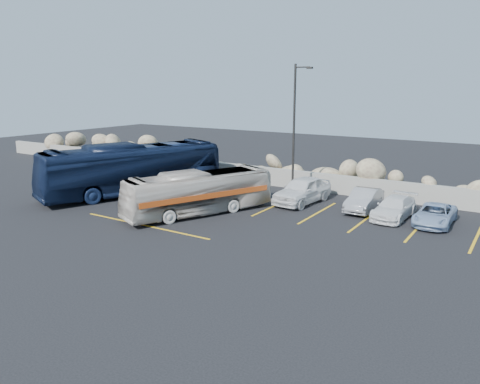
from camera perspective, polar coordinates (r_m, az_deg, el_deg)
The scene contains 11 objects.
ground at distance 22.90m, azimuth -10.06°, elevation -4.56°, with size 90.00×90.00×0.00m, color black.
seawall at distance 32.30m, azimuth 4.40°, elevation 1.83°, with size 60.00×0.40×1.20m, color gray.
riprap_pile at distance 33.22m, azimuth 5.40°, elevation 3.35°, with size 54.00×2.80×2.60m, color #8E745D, non-canonical shape.
parking_lines at distance 24.81m, azimuth 6.78°, elevation -3.06°, with size 18.16×9.36×0.01m.
lamppost at distance 28.42m, azimuth 6.69°, elevation 7.79°, with size 1.14×0.18×8.00m.
vintage_bus at distance 25.16m, azimuth -5.02°, elevation -0.06°, with size 1.96×8.37×2.33m, color beige.
tour_coach at distance 30.38m, azimuth -12.98°, elevation 2.77°, with size 2.71×11.58×3.23m, color #101B37.
car_a at distance 27.69m, azimuth 7.61°, elevation 0.24°, with size 1.82×4.52×1.54m, color white.
car_b at distance 26.71m, azimuth 14.89°, elevation -0.93°, with size 1.28×3.66×1.21m, color #A1A1A6.
car_c at distance 25.65m, azimuth 18.29°, elevation -1.84°, with size 1.55×3.82×1.11m, color white.
car_d at distance 25.19m, azimuth 22.67°, elevation -2.57°, with size 1.68×3.64×1.01m, color #8EA7CA.
Camera 1 is at (14.94, -15.96, 6.82)m, focal length 35.00 mm.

